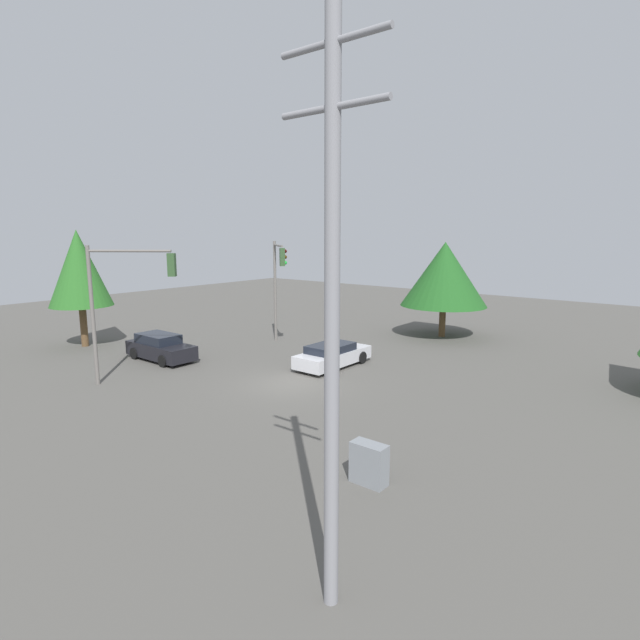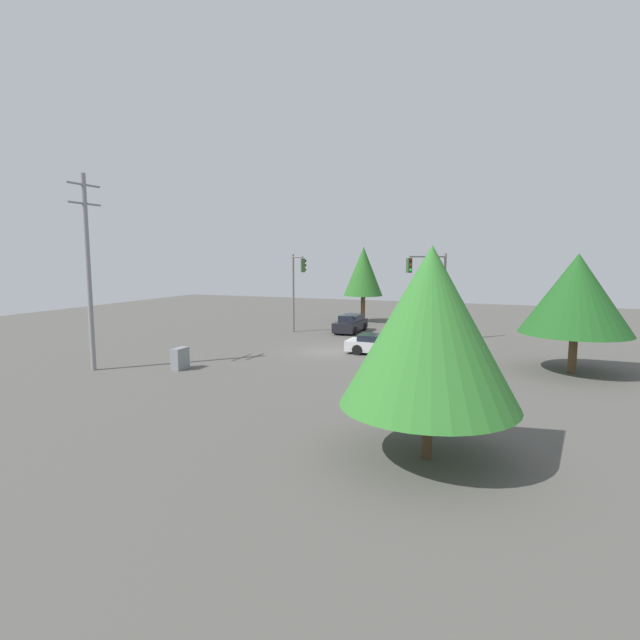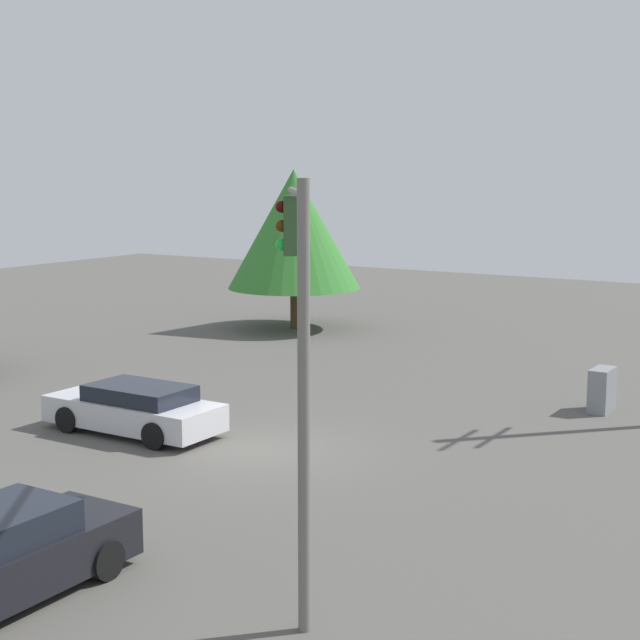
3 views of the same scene
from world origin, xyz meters
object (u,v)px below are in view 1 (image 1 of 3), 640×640
sedan_silver (333,355)px  traffic_signal_cross (124,291)px  sedan_dark (160,348)px  traffic_signal_main (278,275)px  electrical_cabinet (369,464)px

sedan_silver → traffic_signal_cross: size_ratio=0.72×
sedan_dark → traffic_signal_main: size_ratio=0.68×
electrical_cabinet → traffic_signal_cross: bearing=-3.5°
sedan_silver → sedan_dark: 9.82m
traffic_signal_cross → electrical_cabinet: traffic_signal_cross is taller
electrical_cabinet → traffic_signal_main: bearing=-38.6°
sedan_dark → electrical_cabinet: bearing=75.1°
sedan_silver → traffic_signal_main: traffic_signal_main is taller
sedan_silver → electrical_cabinet: sedan_silver is taller
traffic_signal_main → sedan_silver: bearing=19.4°
traffic_signal_cross → traffic_signal_main: bearing=55.8°
sedan_dark → traffic_signal_cross: (-2.89, 3.64, 3.78)m
sedan_dark → electrical_cabinet: (-17.00, 4.51, -0.10)m
sedan_silver → electrical_cabinet: 12.75m
sedan_silver → traffic_signal_main: 7.37m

